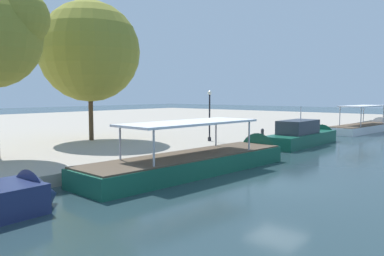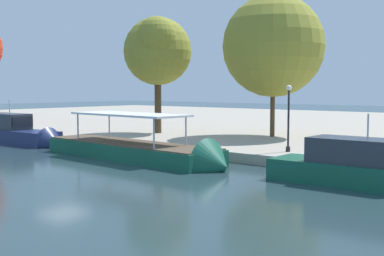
% 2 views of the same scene
% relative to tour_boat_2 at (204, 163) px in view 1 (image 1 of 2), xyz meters
% --- Properties ---
extents(ground_plane, '(220.00, 220.00, 0.00)m').
position_rel_tour_boat_2_xyz_m(ground_plane, '(-0.85, -5.09, -0.42)').
color(ground_plane, '#23383D').
extents(tour_boat_2, '(14.77, 4.04, 3.97)m').
position_rel_tour_boat_2_xyz_m(tour_boat_2, '(0.00, 0.00, 0.00)').
color(tour_boat_2, '#14513D').
rests_on(tour_boat_2, ground_plane).
extents(motor_yacht_3, '(10.28, 2.61, 4.19)m').
position_rel_tour_boat_2_xyz_m(motor_yacht_3, '(14.48, 0.54, 0.13)').
color(motor_yacht_3, '#14513D').
rests_on(motor_yacht_3, ground_plane).
extents(tour_boat_4, '(12.91, 3.89, 4.10)m').
position_rel_tour_boat_2_xyz_m(tour_boat_4, '(30.00, 0.10, -0.08)').
color(tour_boat_4, white).
rests_on(tour_boat_4, ground_plane).
extents(mooring_bollard_0, '(0.28, 0.28, 0.79)m').
position_rel_tour_boat_2_xyz_m(mooring_bollard_0, '(11.96, 3.15, 0.61)').
color(mooring_bollard_0, '#2D2D33').
rests_on(mooring_bollard_0, dock_promenade).
extents(mooring_bollard_1, '(0.31, 0.31, 0.80)m').
position_rel_tour_boat_2_xyz_m(mooring_bollard_1, '(20.72, 3.25, 0.61)').
color(mooring_bollard_1, '#2D2D33').
rests_on(mooring_bollard_1, dock_promenade).
extents(lamp_post, '(0.33, 0.33, 3.97)m').
position_rel_tour_boat_2_xyz_m(lamp_post, '(7.21, 5.14, 2.36)').
color(lamp_post, black).
rests_on(lamp_post, dock_promenade).
extents(tree_2, '(7.91, 7.91, 10.99)m').
position_rel_tour_boat_2_xyz_m(tree_2, '(1.60, 12.90, 7.34)').
color(tree_2, '#4C3823').
rests_on(tree_2, dock_promenade).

